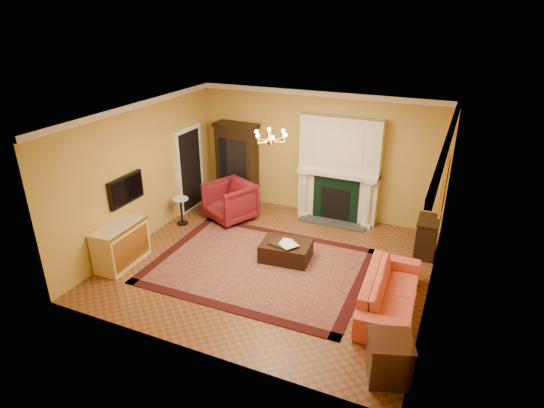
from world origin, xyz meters
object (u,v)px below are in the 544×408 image
Objects in this scene: end_table at (389,360)px; coral_sofa at (391,287)px; china_cabinet at (237,166)px; wingback_armchair at (230,200)px; leather_ottoman at (286,251)px; console_table at (426,238)px; commode at (121,245)px; pedestal_table at (181,209)px.

coral_sofa is at bearing 99.78° from end_table.
end_table is at bearing -40.87° from china_cabinet.
end_table is (4.45, -3.62, -0.19)m from wingback_armchair.
leather_ottoman is at bearing -6.64° from wingback_armchair.
leather_ottoman is at bearing 67.72° from coral_sofa.
china_cabinet is at bearing 135.86° from end_table.
console_table is 2.92m from leather_ottoman.
coral_sofa reaches higher than console_table.
console_table is (5.51, 2.83, -0.04)m from commode.
china_cabinet is 3.17× the size of end_table.
pedestal_table is 2.92m from leather_ottoman.
commode is (-0.69, -3.68, -0.59)m from china_cabinet.
china_cabinet is 2.62× the size of console_table.
console_table reaches higher than leather_ottoman.
coral_sofa is (5.17, 0.67, 0.00)m from commode.
console_table is (0.06, 3.78, 0.07)m from end_table.
commode is at bearing -92.05° from pedestal_table.
pedestal_table is at bearing 164.16° from leather_ottoman.
coral_sofa is 2.22× the size of leather_ottoman.
china_cabinet is at bearing 169.15° from console_table.
wingback_armchair is at bearing 142.40° from leather_ottoman.
coral_sofa is at bearing 4.80° from commode.
end_table is 3.48m from leather_ottoman.
console_table reaches higher than end_table.
leather_ottoman is at bearing -152.85° from console_table.
leather_ottoman is (2.87, -0.52, -0.18)m from pedestal_table.
coral_sofa is (5.10, -1.31, 0.04)m from pedestal_table.
commode is at bearing -153.72° from console_table.
coral_sofa is 3.43× the size of end_table.
end_table is (5.45, -0.94, -0.11)m from commode.
coral_sofa is (4.17, -2.01, -0.09)m from wingback_armchair.
end_table is at bearing -12.45° from commode.
pedestal_table is at bearing -117.84° from wingback_armchair.
leather_ottoman is at bearing -41.25° from china_cabinet.
commode is 1.79× the size of end_table.
end_table is 3.78m from console_table.
end_table is at bearing -91.83° from console_table.
console_table is at bearing -6.66° from china_cabinet.
leather_ottoman is (2.25, -2.21, -0.81)m from china_cabinet.
commode is 6.20m from console_table.
coral_sofa is at bearing -14.44° from pedestal_table.
china_cabinet is 4.93m from console_table.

